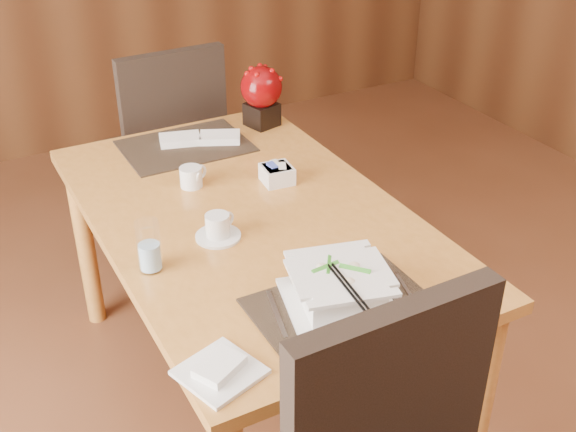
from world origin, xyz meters
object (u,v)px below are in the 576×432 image
sugar_caddy (277,174)px  bread_plate (220,372)px  dining_table (251,239)px  soup_setting (339,289)px  coffee_cup (218,228)px  berry_decor (261,92)px  creamer_jug (191,177)px  water_glass (149,246)px  far_chair (167,143)px

sugar_caddy → bread_plate: size_ratio=0.59×
dining_table → soup_setting: (-0.00, -0.53, 0.15)m
coffee_cup → berry_decor: size_ratio=0.57×
dining_table → bread_plate: 0.72m
soup_setting → coffee_cup: soup_setting is taller
bread_plate → dining_table: bearing=58.9°
creamer_jug → coffee_cup: bearing=-117.9°
creamer_jug → bread_plate: (-0.28, -0.87, -0.03)m
soup_setting → coffee_cup: size_ratio=2.41×
dining_table → bread_plate: (-0.37, -0.61, 0.10)m
soup_setting → sugar_caddy: soup_setting is taller
creamer_jug → bread_plate: 0.91m
water_glass → far_chair: size_ratio=0.15×
dining_table → soup_setting: 0.55m
water_glass → far_chair: (0.45, 1.15, -0.26)m
creamer_jug → berry_decor: 0.56m
far_chair → berry_decor: bearing=121.3°
soup_setting → water_glass: water_glass is taller
coffee_cup → water_glass: water_glass is taller
soup_setting → creamer_jug: bearing=110.8°
coffee_cup → far_chair: 1.13m
sugar_caddy → coffee_cup: bearing=-144.0°
dining_table → sugar_caddy: (0.17, 0.14, 0.13)m
berry_decor → far_chair: size_ratio=0.24×
dining_table → water_glass: bearing=-158.3°
water_glass → berry_decor: (0.71, 0.74, 0.06)m
coffee_cup → water_glass: bearing=-164.3°
dining_table → far_chair: bearing=85.7°
creamer_jug → far_chair: (0.17, 0.75, -0.22)m
creamer_jug → berry_decor: (0.43, 0.34, 0.10)m
water_glass → creamer_jug: water_glass is taller
soup_setting → water_glass: 0.53m
coffee_cup → far_chair: (0.22, 1.08, -0.22)m
water_glass → coffee_cup: bearing=15.7°
dining_table → water_glass: size_ratio=9.95×
coffee_cup → creamer_jug: coffee_cup is taller
water_glass → creamer_jug: size_ratio=1.59×
coffee_cup → berry_decor: (0.48, 0.68, 0.10)m
sugar_caddy → berry_decor: bearing=69.5°
dining_table → sugar_caddy: 0.26m
dining_table → water_glass: water_glass is taller
soup_setting → far_chair: far_chair is taller
soup_setting → bread_plate: (-0.37, -0.08, -0.05)m
dining_table → berry_decor: 0.72m
water_glass → bread_plate: (0.00, -0.47, -0.07)m
water_glass → sugar_caddy: size_ratio=1.55×
sugar_caddy → soup_setting: bearing=-104.5°
creamer_jug → bread_plate: size_ratio=0.58×
soup_setting → far_chair: bearing=101.2°
coffee_cup → bread_plate: coffee_cup is taller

